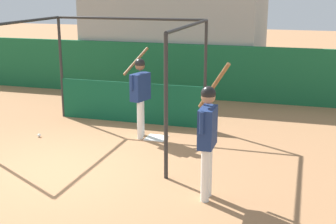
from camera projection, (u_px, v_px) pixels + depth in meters
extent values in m
plane|color=#A8754C|center=(57.00, 170.00, 8.39)|extent=(60.00, 60.00, 0.00)
cube|color=#196038|center=(160.00, 70.00, 13.87)|extent=(24.00, 0.12, 1.58)
cube|color=#9E9E99|center=(179.00, 29.00, 15.51)|extent=(5.40, 4.00, 3.63)
cube|color=maroon|center=(106.00, 38.00, 14.61)|extent=(0.45, 0.40, 0.10)
cube|color=maroon|center=(108.00, 30.00, 14.72)|extent=(0.45, 0.06, 0.40)
cube|color=maroon|center=(123.00, 38.00, 14.46)|extent=(0.45, 0.40, 0.10)
cube|color=maroon|center=(125.00, 30.00, 14.57)|extent=(0.45, 0.06, 0.40)
cube|color=maroon|center=(139.00, 39.00, 14.31)|extent=(0.45, 0.40, 0.10)
cube|color=maroon|center=(141.00, 31.00, 14.42)|extent=(0.45, 0.06, 0.40)
cube|color=maroon|center=(156.00, 40.00, 14.16)|extent=(0.45, 0.40, 0.10)
cube|color=maroon|center=(158.00, 31.00, 14.26)|extent=(0.45, 0.06, 0.40)
cube|color=maroon|center=(174.00, 40.00, 14.00)|extent=(0.45, 0.40, 0.10)
cube|color=maroon|center=(175.00, 32.00, 14.11)|extent=(0.45, 0.06, 0.40)
cube|color=maroon|center=(192.00, 41.00, 13.85)|extent=(0.45, 0.40, 0.10)
cube|color=maroon|center=(193.00, 32.00, 13.96)|extent=(0.45, 0.06, 0.40)
cube|color=maroon|center=(210.00, 41.00, 13.70)|extent=(0.45, 0.40, 0.10)
cube|color=maroon|center=(211.00, 33.00, 13.80)|extent=(0.45, 0.06, 0.40)
cube|color=maroon|center=(228.00, 42.00, 13.55)|extent=(0.45, 0.40, 0.10)
cube|color=maroon|center=(230.00, 33.00, 13.65)|extent=(0.45, 0.06, 0.40)
cube|color=maroon|center=(116.00, 23.00, 15.25)|extent=(0.45, 0.40, 0.10)
cube|color=maroon|center=(118.00, 16.00, 15.36)|extent=(0.45, 0.06, 0.40)
cube|color=maroon|center=(132.00, 23.00, 15.10)|extent=(0.45, 0.40, 0.10)
cube|color=maroon|center=(133.00, 16.00, 15.20)|extent=(0.45, 0.06, 0.40)
cube|color=maroon|center=(148.00, 24.00, 14.94)|extent=(0.45, 0.40, 0.10)
cube|color=maroon|center=(149.00, 16.00, 15.05)|extent=(0.45, 0.06, 0.40)
cube|color=maroon|center=(164.00, 24.00, 14.79)|extent=(0.45, 0.40, 0.10)
cube|color=maroon|center=(166.00, 16.00, 14.90)|extent=(0.45, 0.06, 0.40)
cube|color=maroon|center=(181.00, 25.00, 14.64)|extent=(0.45, 0.40, 0.10)
cube|color=maroon|center=(182.00, 17.00, 14.75)|extent=(0.45, 0.06, 0.40)
cube|color=maroon|center=(198.00, 25.00, 14.49)|extent=(0.45, 0.40, 0.10)
cube|color=maroon|center=(199.00, 17.00, 14.59)|extent=(0.45, 0.06, 0.40)
cube|color=maroon|center=(215.00, 25.00, 14.33)|extent=(0.45, 0.40, 0.10)
cube|color=maroon|center=(217.00, 17.00, 14.44)|extent=(0.45, 0.06, 0.40)
cube|color=maroon|center=(233.00, 26.00, 14.18)|extent=(0.45, 0.40, 0.10)
cube|color=maroon|center=(234.00, 18.00, 14.29)|extent=(0.45, 0.06, 0.40)
cube|color=maroon|center=(125.00, 9.00, 15.89)|extent=(0.45, 0.40, 0.10)
cube|color=maroon|center=(126.00, 2.00, 15.99)|extent=(0.45, 0.06, 0.40)
cube|color=maroon|center=(140.00, 10.00, 15.73)|extent=(0.45, 0.40, 0.10)
cube|color=maroon|center=(142.00, 2.00, 15.84)|extent=(0.45, 0.06, 0.40)
cube|color=maroon|center=(155.00, 10.00, 15.58)|extent=(0.45, 0.40, 0.10)
cube|color=maroon|center=(157.00, 3.00, 15.69)|extent=(0.45, 0.06, 0.40)
cube|color=maroon|center=(171.00, 10.00, 15.43)|extent=(0.45, 0.40, 0.10)
cube|color=maroon|center=(173.00, 3.00, 15.53)|extent=(0.45, 0.06, 0.40)
cube|color=maroon|center=(187.00, 10.00, 15.28)|extent=(0.45, 0.40, 0.10)
cube|color=maroon|center=(189.00, 3.00, 15.38)|extent=(0.45, 0.06, 0.40)
cube|color=maroon|center=(204.00, 11.00, 15.12)|extent=(0.45, 0.40, 0.10)
cube|color=maroon|center=(205.00, 3.00, 15.23)|extent=(0.45, 0.06, 0.40)
cube|color=maroon|center=(221.00, 11.00, 14.97)|extent=(0.45, 0.40, 0.10)
cube|color=maroon|center=(222.00, 3.00, 15.08)|extent=(0.45, 0.06, 0.40)
cube|color=maroon|center=(238.00, 11.00, 14.82)|extent=(0.45, 0.40, 0.10)
cube|color=maroon|center=(239.00, 3.00, 14.92)|extent=(0.45, 0.06, 0.40)
cylinder|color=#282828|center=(166.00, 109.00, 7.71)|extent=(0.07, 0.07, 2.47)
cylinder|color=#282828|center=(61.00, 68.00, 11.54)|extent=(0.07, 0.07, 2.47)
cylinder|color=#282828|center=(205.00, 76.00, 10.53)|extent=(0.07, 0.07, 2.47)
cylinder|color=#282828|center=(22.00, 22.00, 9.81)|extent=(0.06, 3.05, 0.06)
cylinder|color=#282828|center=(189.00, 26.00, 8.80)|extent=(0.06, 3.05, 0.06)
cylinder|color=#282828|center=(129.00, 19.00, 10.71)|extent=(3.63, 0.06, 0.06)
cube|color=#0F5133|center=(130.00, 103.00, 11.21)|extent=(3.56, 0.03, 0.98)
cube|color=white|center=(156.00, 138.00, 10.14)|extent=(0.44, 0.44, 0.02)
cylinder|color=white|center=(140.00, 120.00, 10.01)|extent=(0.16, 0.16, 0.82)
cylinder|color=white|center=(141.00, 117.00, 10.25)|extent=(0.16, 0.16, 0.82)
cube|color=navy|center=(140.00, 87.00, 9.95)|extent=(0.34, 0.52, 0.58)
sphere|color=brown|center=(140.00, 66.00, 9.83)|extent=(0.21, 0.21, 0.21)
sphere|color=black|center=(140.00, 64.00, 9.82)|extent=(0.22, 0.22, 0.22)
cylinder|color=navy|center=(132.00, 83.00, 9.73)|extent=(0.09, 0.09, 0.32)
cylinder|color=navy|center=(145.00, 79.00, 10.14)|extent=(0.09, 0.09, 0.32)
cylinder|color=brown|center=(136.00, 61.00, 10.20)|extent=(0.38, 0.70, 0.55)
sphere|color=brown|center=(148.00, 74.00, 10.04)|extent=(0.08, 0.08, 0.08)
cylinder|color=white|center=(205.00, 175.00, 7.06)|extent=(0.13, 0.13, 0.85)
cylinder|color=white|center=(208.00, 170.00, 7.26)|extent=(0.13, 0.13, 0.85)
cube|color=navy|center=(208.00, 127.00, 6.97)|extent=(0.23, 0.48, 0.60)
sphere|color=#A37556|center=(208.00, 97.00, 6.85)|extent=(0.21, 0.21, 0.21)
sphere|color=black|center=(208.00, 94.00, 6.84)|extent=(0.22, 0.22, 0.22)
cylinder|color=navy|center=(202.00, 123.00, 6.71)|extent=(0.07, 0.07, 0.33)
cylinder|color=navy|center=(208.00, 114.00, 7.18)|extent=(0.07, 0.07, 0.33)
cylinder|color=brown|center=(214.00, 86.00, 7.18)|extent=(0.55, 0.29, 0.78)
sphere|color=brown|center=(203.00, 113.00, 7.08)|extent=(0.08, 0.08, 0.08)
sphere|color=white|center=(39.00, 135.00, 10.21)|extent=(0.07, 0.07, 0.07)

